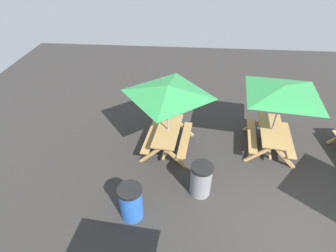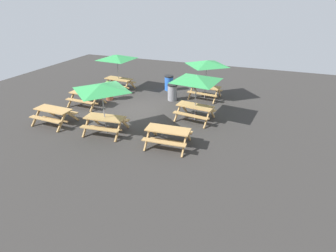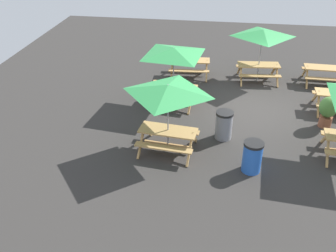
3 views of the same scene
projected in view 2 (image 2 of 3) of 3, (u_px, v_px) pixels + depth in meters
ground_plane at (139, 111)px, 14.20m from camera, size 24.23×24.23×0.00m
picnic_table_0 at (102, 91)px, 11.11m from camera, size 2.19×2.19×2.34m
picnic_table_1 at (168, 133)px, 10.70m from camera, size 1.88×1.63×0.81m
picnic_table_2 at (207, 66)px, 15.15m from camera, size 2.21×2.21×2.34m
picnic_table_3 at (86, 96)px, 14.73m from camera, size 1.86×1.60×0.81m
picnic_table_4 at (196, 81)px, 12.35m from camera, size 2.81×2.81×2.34m
picnic_table_5 at (117, 60)px, 16.61m from camera, size 2.82×2.82×2.34m
picnic_table_6 at (54, 113)px, 12.60m from camera, size 1.84×1.58×0.81m
trash_bin_blue at (169, 83)px, 17.21m from camera, size 0.59×0.59×0.98m
trash_bin_gray at (172, 92)px, 15.52m from camera, size 0.59×0.59×0.98m
potted_plant_0 at (109, 89)px, 15.51m from camera, size 0.63×0.63×1.15m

